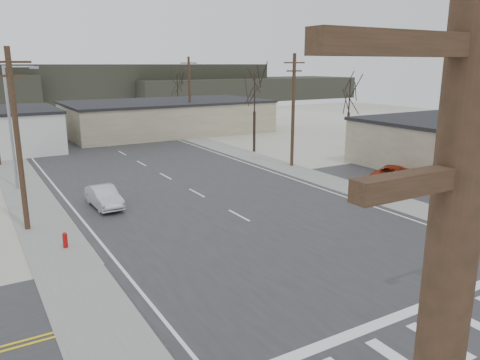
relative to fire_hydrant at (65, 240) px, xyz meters
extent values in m
plane|color=silver|center=(10.20, -8.00, -0.45)|extent=(140.00, 140.00, 0.00)
cube|color=#28282A|center=(10.20, 7.00, -0.43)|extent=(18.00, 110.00, 0.05)
cube|color=#28282A|center=(10.20, -8.00, -0.43)|extent=(90.00, 10.00, 0.04)
cube|color=#28282A|center=(30.20, -2.00, -0.44)|extent=(18.00, 20.00, 0.03)
cube|color=gray|center=(-0.40, 12.00, -0.42)|extent=(3.00, 90.00, 0.06)
cube|color=gray|center=(20.80, 12.00, -0.42)|extent=(3.00, 90.00, 0.06)
cylinder|color=#A50C0C|center=(0.00, 0.00, -0.10)|extent=(0.24, 0.24, 0.70)
sphere|color=#A50C0C|center=(0.00, 0.00, 0.30)|extent=(0.24, 0.24, 0.24)
cube|color=tan|center=(20.20, 36.00, 1.55)|extent=(26.00, 14.00, 4.00)
cube|color=black|center=(20.20, 36.00, 3.70)|extent=(26.30, 14.30, 0.30)
cube|color=tan|center=(34.20, 4.00, 1.55)|extent=(14.00, 10.00, 4.00)
cube|color=black|center=(34.20, 4.00, 3.70)|extent=(14.30, 10.30, 0.30)
cube|color=#472E21|center=(-1.30, -22.00, 8.75)|extent=(2.20, 0.12, 0.12)
cube|color=#472E21|center=(-1.30, -22.00, 8.05)|extent=(1.60, 0.12, 0.12)
cylinder|color=#472E21|center=(-1.30, 4.00, 4.55)|extent=(0.30, 0.30, 10.00)
cube|color=#472E21|center=(-1.30, 4.00, 8.75)|extent=(2.20, 0.12, 0.12)
cube|color=#472E21|center=(-1.30, 4.00, 8.05)|extent=(1.60, 0.12, 0.12)
cylinder|color=#472E21|center=(21.70, 10.00, 4.55)|extent=(0.30, 0.30, 10.00)
cube|color=#472E21|center=(21.70, 10.00, 8.75)|extent=(2.20, 0.12, 0.12)
cube|color=#472E21|center=(21.70, 10.00, 8.05)|extent=(1.60, 0.12, 0.12)
cylinder|color=#472E21|center=(21.70, 32.00, 4.55)|extent=(0.30, 0.30, 10.00)
cube|color=#472E21|center=(21.70, 32.00, 8.75)|extent=(2.20, 0.12, 0.12)
cube|color=#472E21|center=(21.70, 32.00, 8.05)|extent=(1.60, 0.12, 0.12)
cylinder|color=gray|center=(-0.80, 14.00, 4.05)|extent=(0.20, 0.20, 9.00)
cylinder|color=gray|center=(0.20, 14.00, 8.45)|extent=(2.00, 0.12, 0.12)
cube|color=gray|center=(1.20, 14.00, 8.40)|extent=(0.60, 0.25, 0.18)
cylinder|color=black|center=(22.70, 18.00, 1.67)|extent=(0.28, 0.28, 4.25)
cylinder|color=black|center=(22.70, 18.00, 5.50)|extent=(0.14, 0.14, 4.25)
cylinder|color=black|center=(25.20, 44.00, 1.55)|extent=(0.28, 0.28, 4.00)
cylinder|color=black|center=(25.20, 44.00, 5.15)|extent=(0.14, 0.14, 4.00)
cylinder|color=black|center=(32.20, 14.00, 1.55)|extent=(0.28, 0.28, 4.00)
cylinder|color=black|center=(32.20, 14.00, 5.15)|extent=(0.14, 0.14, 4.00)
cube|color=#333026|center=(25.20, 88.00, 4.05)|extent=(80.00, 18.00, 9.00)
cube|color=#333026|center=(60.20, 82.00, 2.30)|extent=(60.00, 18.00, 5.50)
imported|color=#ABB0B6|center=(3.57, 6.00, 0.28)|extent=(1.61, 4.20, 1.37)
imported|color=black|center=(12.89, 37.66, 0.31)|extent=(3.59, 5.33, 1.43)
imported|color=black|center=(4.26, 46.62, 0.38)|extent=(2.32, 4.76, 1.56)
imported|color=#922007|center=(24.99, 1.02, 0.27)|extent=(5.43, 3.90, 1.37)
imported|color=black|center=(30.59, -2.12, 0.23)|extent=(4.12, 2.80, 1.30)
imported|color=#90959A|center=(27.79, -3.15, 0.23)|extent=(4.82, 3.55, 1.30)
camera|label=1|loc=(-3.69, -23.58, 8.66)|focal=35.00mm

